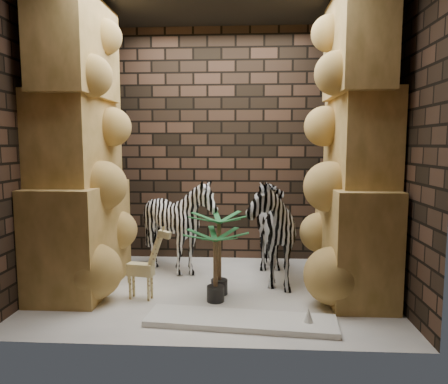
# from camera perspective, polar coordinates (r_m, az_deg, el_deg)

# --- Properties ---
(floor) EXTENTS (3.50, 3.50, 0.00)m
(floor) POSITION_cam_1_polar(r_m,az_deg,el_deg) (4.50, -1.38, -13.15)
(floor) COLOR white
(floor) RESTS_ON ground
(wall_back) EXTENTS (3.50, 0.00, 3.50)m
(wall_back) POSITION_cam_1_polar(r_m,az_deg,el_deg) (5.48, -0.35, 6.37)
(wall_back) COLOR black
(wall_back) RESTS_ON ground
(wall_front) EXTENTS (3.50, 0.00, 3.50)m
(wall_front) POSITION_cam_1_polar(r_m,az_deg,el_deg) (2.99, -3.44, 6.25)
(wall_front) COLOR black
(wall_front) RESTS_ON ground
(wall_left) EXTENTS (0.00, 3.00, 3.00)m
(wall_left) POSITION_cam_1_polar(r_m,az_deg,el_deg) (4.72, -23.26, 5.83)
(wall_left) COLOR black
(wall_left) RESTS_ON ground
(wall_right) EXTENTS (0.00, 3.00, 3.00)m
(wall_right) POSITION_cam_1_polar(r_m,az_deg,el_deg) (4.45, 21.78, 5.88)
(wall_right) COLOR black
(wall_right) RESTS_ON ground
(rock_pillar_left) EXTENTS (0.68, 1.30, 3.00)m
(rock_pillar_left) POSITION_cam_1_polar(r_m,az_deg,el_deg) (4.57, -19.32, 5.98)
(rock_pillar_left) COLOR #DDAE63
(rock_pillar_left) RESTS_ON floor
(rock_pillar_right) EXTENTS (0.58, 1.25, 3.00)m
(rock_pillar_right) POSITION_cam_1_polar(r_m,az_deg,el_deg) (4.35, 17.64, 6.04)
(rock_pillar_right) COLOR #DDAE63
(rock_pillar_right) RESTS_ON floor
(zebra_right) EXTENTS (0.80, 1.25, 1.38)m
(zebra_right) POSITION_cam_1_polar(r_m,az_deg,el_deg) (4.67, 5.61, -3.69)
(zebra_right) COLOR white
(zebra_right) RESTS_ON floor
(zebra_left) EXTENTS (1.02, 1.22, 1.03)m
(zebra_left) POSITION_cam_1_polar(r_m,az_deg,el_deg) (4.95, -6.24, -5.16)
(zebra_left) COLOR white
(zebra_left) RESTS_ON floor
(giraffe_toy) EXTENTS (0.41, 0.20, 0.75)m
(giraffe_toy) POSITION_cam_1_polar(r_m,az_deg,el_deg) (4.21, -11.32, -9.26)
(giraffe_toy) COLOR #E3D08A
(giraffe_toy) RESTS_ON floor
(palm_front) EXTENTS (0.36, 0.36, 0.84)m
(palm_front) POSITION_cam_1_polar(r_m,az_deg,el_deg) (4.25, -0.66, -8.37)
(palm_front) COLOR #1B5F2B
(palm_front) RESTS_ON floor
(palm_back) EXTENTS (0.36, 0.36, 0.71)m
(palm_back) POSITION_cam_1_polar(r_m,az_deg,el_deg) (4.08, -1.17, -10.00)
(palm_back) COLOR #1B5F2B
(palm_back) RESTS_ON floor
(surfboard) EXTENTS (1.64, 0.54, 0.05)m
(surfboard) POSITION_cam_1_polar(r_m,az_deg,el_deg) (3.72, 2.27, -17.10)
(surfboard) COLOR white
(surfboard) RESTS_ON floor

